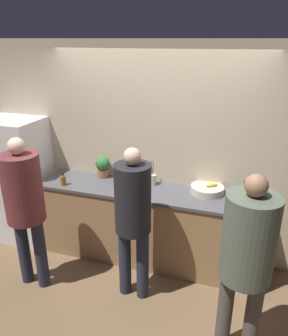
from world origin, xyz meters
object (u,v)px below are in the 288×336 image
Objects in this scene: person_center at (133,212)px; potted_plant at (103,166)px; refrigerator at (18,181)px; person_left at (24,200)px; fruit_bowl at (207,189)px; cup_yellow at (239,202)px; bottle_amber at (63,180)px; person_right at (247,252)px; utensil_crock at (152,179)px; bottle_green at (244,192)px.

person_center reaches higher than potted_plant.
person_left reaches higher than refrigerator.
fruit_bowl is 0.42m from cup_yellow.
fruit_bowl is 4.36× the size of cup_yellow.
refrigerator is 0.84m from bottle_amber.
person_right reaches higher than fruit_bowl.
person_center is 1.09m from potted_plant.
refrigerator is 1.83m from utensil_crock.
utensil_crock is at bearing 133.57° from person_right.
refrigerator reaches higher than bottle_amber.
cup_yellow is at bearing 19.73° from person_left.
utensil_crock reaches higher than bottle_green.
fruit_bowl is 2.35× the size of bottle_amber.
utensil_crock is 0.66m from potted_plant.
person_left reaches higher than bottle_green.
utensil_crock is at bearing 167.31° from cup_yellow.
utensil_crock is 3.54× the size of cup_yellow.
person_right is 7.94× the size of bottle_green.
utensil_crock reaches higher than fruit_bowl.
cup_yellow is at bearing -104.51° from bottle_green.
bottle_green is at bearing 23.34° from person_left.
person_left is at bearing -112.31° from potted_plant.
refrigerator is 2.89m from bottle_green.
person_right reaches higher than refrigerator.
bottle_amber is 0.75× the size of bottle_green.
bottle_amber is at bearing -172.11° from bottle_green.
person_left reaches higher than potted_plant.
person_right reaches higher than bottle_amber.
bottle_green is (-0.06, 1.13, -0.02)m from person_right.
refrigerator is at bearing -177.49° from bottle_green.
person_right is 19.73× the size of cup_yellow.
cup_yellow is (-0.11, 0.96, -0.06)m from person_right.
person_left is 0.64m from bottle_amber.
cup_yellow is (0.98, 0.57, -0.01)m from person_center.
refrigerator is at bearing 132.34° from person_left.
person_right is at bearing -46.43° from utensil_crock.
bottle_amber is at bearing -132.58° from potted_plant.
person_center is 1.13m from cup_yellow.
person_center is 0.98× the size of person_right.
bottle_amber is 2.10m from bottle_green.
refrigerator reaches higher than utensil_crock.
bottle_amber is 2.04m from cup_yellow.
potted_plant is at bearing 177.20° from utensil_crock.
fruit_bowl reaches higher than cup_yellow.
bottle_green is at bearing -5.67° from fruit_bowl.
bottle_amber is at bearing -161.05° from utensil_crock.
bottle_green is (2.08, 0.29, 0.02)m from bottle_amber.
person_center reaches higher than cup_yellow.
person_right reaches higher than bottle_green.
person_center is at bearing -18.36° from refrigerator.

